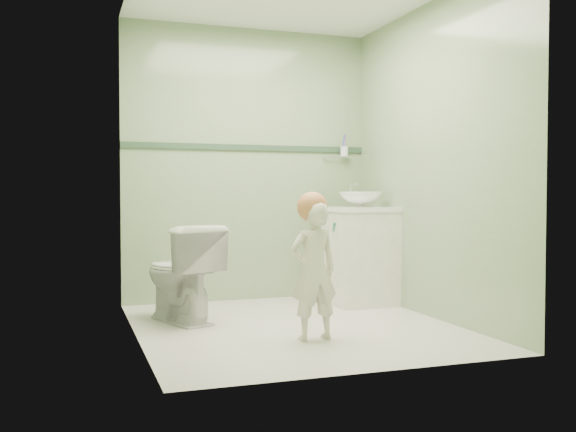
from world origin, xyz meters
name	(u,v)px	position (x,y,z in m)	size (l,w,h in m)	color
ground	(295,326)	(0.00, 0.00, 0.00)	(2.50, 2.50, 0.00)	beige
room_shell	(295,157)	(0.00, 0.00, 1.20)	(2.50, 2.54, 2.40)	#80A776
trim_stripe	(248,148)	(0.00, 1.24, 1.35)	(2.20, 0.02, 0.05)	#2F4A35
vanity	(360,257)	(0.84, 0.70, 0.40)	(0.52, 0.50, 0.80)	white
counter	(360,209)	(0.84, 0.70, 0.81)	(0.54, 0.52, 0.04)	white
basin	(361,199)	(0.84, 0.70, 0.89)	(0.37, 0.37, 0.13)	white
faucet	(351,190)	(0.84, 0.89, 0.97)	(0.03, 0.13, 0.18)	silver
cup_holder	(343,151)	(0.89, 1.18, 1.33)	(0.26, 0.07, 0.21)	silver
toilet	(180,273)	(-0.74, 0.43, 0.36)	(0.40, 0.71, 0.72)	white
toddler	(314,271)	(-0.03, -0.43, 0.45)	(0.32, 0.21, 0.89)	beige
hair_cap	(312,207)	(-0.03, -0.41, 0.86)	(0.20, 0.20, 0.20)	#C07342
teal_toothbrush	(333,227)	(0.06, -0.55, 0.74)	(0.11, 0.14, 0.08)	#14815D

